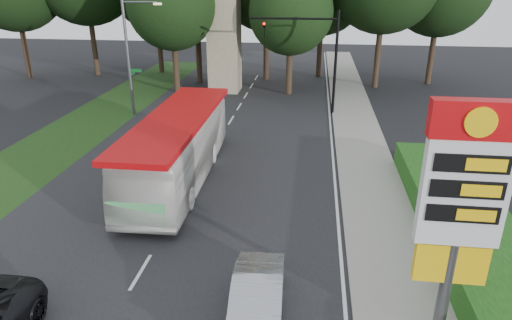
# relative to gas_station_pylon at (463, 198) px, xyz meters

# --- Properties ---
(road_surface) EXTENTS (14.00, 80.00, 0.02)m
(road_surface) POSITION_rel_gas_station_pylon_xyz_m (-9.20, 10.01, -4.44)
(road_surface) COLOR black
(road_surface) RESTS_ON ground
(sidewalk_right) EXTENTS (3.00, 80.00, 0.12)m
(sidewalk_right) POSITION_rel_gas_station_pylon_xyz_m (-0.70, 10.01, -4.39)
(sidewalk_right) COLOR gray
(sidewalk_right) RESTS_ON ground
(grass_verge_left) EXTENTS (5.00, 50.00, 0.02)m
(grass_verge_left) POSITION_rel_gas_station_pylon_xyz_m (-18.70, 16.01, -4.44)
(grass_verge_left) COLOR #193814
(grass_verge_left) RESTS_ON ground
(hedge) EXTENTS (3.00, 14.00, 1.20)m
(hedge) POSITION_rel_gas_station_pylon_xyz_m (2.30, 6.01, -3.85)
(hedge) COLOR #164913
(hedge) RESTS_ON ground
(gas_station_pylon) EXTENTS (2.10, 0.45, 6.85)m
(gas_station_pylon) POSITION_rel_gas_station_pylon_xyz_m (0.00, 0.00, 0.00)
(gas_station_pylon) COLOR #59595E
(gas_station_pylon) RESTS_ON ground
(traffic_signal_mast) EXTENTS (6.10, 0.35, 7.20)m
(traffic_signal_mast) POSITION_rel_gas_station_pylon_xyz_m (-3.52, 22.00, 0.22)
(traffic_signal_mast) COLOR black
(traffic_signal_mast) RESTS_ON ground
(streetlight_signs) EXTENTS (2.75, 0.98, 8.00)m
(streetlight_signs) POSITION_rel_gas_station_pylon_xyz_m (-16.19, 20.01, -0.01)
(streetlight_signs) COLOR #59595E
(streetlight_signs) RESTS_ON ground
(monument) EXTENTS (3.00, 3.00, 10.05)m
(monument) POSITION_rel_gas_station_pylon_xyz_m (-11.20, 28.01, 0.66)
(monument) COLOR gray
(monument) RESTS_ON ground
(transit_bus) EXTENTS (3.00, 11.65, 3.23)m
(transit_bus) POSITION_rel_gas_station_pylon_xyz_m (-9.99, 9.62, -2.83)
(transit_bus) COLOR white
(transit_bus) RESTS_ON ground
(sedan_silver) EXTENTS (1.65, 4.28, 1.39)m
(sedan_silver) POSITION_rel_gas_station_pylon_xyz_m (-4.99, 0.20, -3.75)
(sedan_silver) COLOR #9A9CA2
(sedan_silver) RESTS_ON ground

